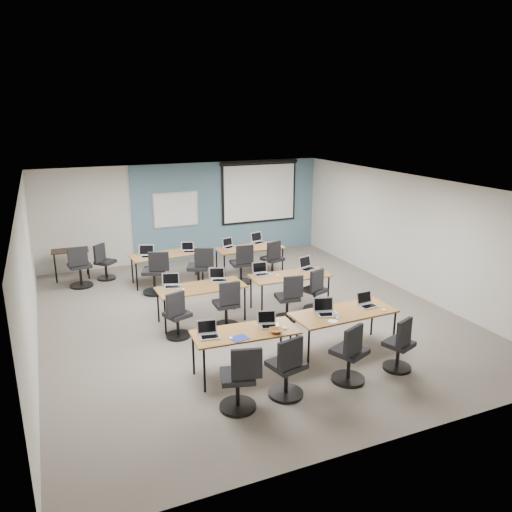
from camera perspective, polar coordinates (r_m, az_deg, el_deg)
name	(u,v)px	position (r m, az deg, el deg)	size (l,w,h in m)	color
floor	(247,315)	(10.38, -0.99, -6.79)	(8.00, 9.00, 0.02)	#6B6354
ceiling	(247,185)	(9.65, -1.07, 8.13)	(8.00, 9.00, 0.02)	white
wall_back	(186,212)	(14.09, -8.02, 5.00)	(8.00, 0.04, 2.70)	beige
wall_front	(390,347)	(6.27, 15.02, -10.01)	(8.00, 0.04, 2.70)	beige
wall_left	(28,278)	(9.26, -24.60, -2.32)	(0.04, 9.00, 2.70)	beige
wall_right	(408,234)	(11.98, 16.98, 2.45)	(0.04, 9.00, 2.70)	beige
blue_accent_panel	(228,209)	(14.43, -3.18, 5.40)	(5.50, 0.04, 2.70)	#3D5977
whiteboard	(176,210)	(13.93, -9.14, 5.23)	(1.28, 0.03, 0.98)	silver
projector_screen	(259,189)	(14.63, 0.40, 7.70)	(2.40, 0.10, 1.82)	black
training_table_front_left	(245,334)	(7.96, -1.25, -8.92)	(1.67, 0.69, 0.73)	brown
training_table_front_right	(344,314)	(8.81, 9.97, -6.56)	(1.83, 0.76, 0.73)	brown
training_table_mid_left	(201,289)	(9.93, -6.29, -3.76)	(1.74, 0.72, 0.73)	brown
training_table_mid_right	(290,277)	(10.58, 3.92, -2.43)	(1.68, 0.70, 0.73)	olive
training_table_back_left	(167,256)	(12.28, -10.15, 0.01)	(1.72, 0.72, 0.73)	#9C6139
training_table_back_right	(250,249)	(12.67, -0.73, 0.78)	(1.71, 0.71, 0.73)	brown
laptop_0	(209,333)	(7.78, -5.45, -8.72)	(0.31, 0.26, 0.24)	#ADADB7
mouse_0	(231,338)	(7.70, -2.88, -9.35)	(0.06, 0.09, 0.03)	white
task_chair_0	(240,383)	(7.17, -1.86, -14.36)	(0.53, 0.53, 1.01)	black
laptop_1	(268,323)	(8.10, 1.44, -7.62)	(0.30, 0.26, 0.23)	#BABAC7
mouse_1	(285,328)	(8.04, 3.33, -8.19)	(0.07, 0.11, 0.04)	white
task_chair_1	(287,372)	(7.46, 3.57, -13.08)	(0.52, 0.52, 1.00)	black
laptop_2	(326,310)	(8.63, 8.00, -6.17)	(0.35, 0.30, 0.27)	#BCBCBC
mouse_2	(337,318)	(8.50, 9.23, -6.98)	(0.06, 0.09, 0.03)	white
task_chair_2	(350,358)	(7.95, 10.68, -11.40)	(0.56, 0.52, 1.00)	black
laptop_3	(367,303)	(9.10, 12.54, -5.23)	(0.31, 0.27, 0.24)	#ACACB1
mouse_3	(384,310)	(8.99, 14.44, -6.00)	(0.05, 0.09, 0.03)	white
task_chair_3	(400,349)	(8.48, 16.09, -10.14)	(0.48, 0.46, 0.95)	black
laptop_4	(172,284)	(9.97, -9.59, -3.13)	(0.34, 0.29, 0.26)	#AFAFAF
mouse_4	(183,289)	(9.78, -8.34, -3.80)	(0.06, 0.09, 0.03)	white
task_chair_4	(177,319)	(9.36, -9.00, -7.08)	(0.48, 0.46, 0.95)	black
laptop_5	(218,277)	(10.23, -4.34, -2.45)	(0.32, 0.27, 0.24)	#AAAAAF
mouse_5	(229,282)	(10.07, -3.05, -3.03)	(0.07, 0.11, 0.04)	white
task_chair_5	(227,308)	(9.68, -3.32, -6.00)	(0.50, 0.50, 0.98)	black
laptop_6	(261,272)	(10.56, 0.60, -1.79)	(0.33, 0.28, 0.25)	#B9B9B9
mouse_6	(278,275)	(10.50, 2.48, -2.20)	(0.06, 0.10, 0.03)	white
task_chair_6	(289,301)	(10.03, 3.76, -5.20)	(0.49, 0.49, 0.97)	black
laptop_7	(307,266)	(10.98, 5.85, -1.15)	(0.35, 0.29, 0.26)	silver
mouse_7	(319,270)	(10.94, 7.23, -1.56)	(0.06, 0.09, 0.03)	white
task_chair_7	(315,293)	(10.55, 6.78, -4.26)	(0.48, 0.46, 0.95)	black
laptop_8	(147,254)	(12.12, -12.31, 0.23)	(0.36, 0.31, 0.27)	silver
mouse_8	(161,255)	(12.13, -10.82, 0.07)	(0.06, 0.09, 0.03)	white
task_chair_8	(155,276)	(11.65, -11.42, -2.24)	(0.59, 0.56, 1.04)	black
laptop_9	(188,249)	(12.37, -7.73, 0.75)	(0.30, 0.26, 0.23)	#ABABB3
mouse_9	(195,253)	(12.19, -7.01, 0.32)	(0.06, 0.09, 0.03)	white
task_chair_9	(200,271)	(11.83, -6.45, -1.77)	(0.59, 0.55, 1.03)	black
laptop_10	(229,245)	(12.67, -3.15, 1.25)	(0.30, 0.26, 0.23)	#BABABA
mouse_10	(239,247)	(12.67, -1.95, 1.05)	(0.06, 0.09, 0.03)	white
task_chair_10	(242,267)	(12.11, -1.62, -1.29)	(0.52, 0.52, 1.00)	black
laptop_11	(258,240)	(13.10, 0.21, 1.81)	(0.35, 0.30, 0.27)	#AFAFB7
mouse_11	(267,245)	(12.89, 1.31, 1.32)	(0.06, 0.10, 0.04)	white
task_chair_11	(273,263)	(12.50, 1.93, -0.75)	(0.52, 0.51, 0.99)	black
blue_mousepad	(239,338)	(7.71, -1.92, -9.38)	(0.26, 0.22, 0.01)	navy
snack_bowl	(276,331)	(7.90, 2.27, -8.52)	(0.22, 0.22, 0.05)	brown
snack_plate	(333,321)	(8.37, 8.80, -7.39)	(0.17, 0.17, 0.01)	white
coffee_cup	(334,316)	(8.49, 8.95, -6.75)	(0.07, 0.07, 0.06)	silver
utility_table	(70,254)	(13.22, -20.47, 0.25)	(0.88, 0.49, 0.75)	black
spare_chair_a	(104,265)	(12.95, -16.96, -0.97)	(0.54, 0.46, 0.95)	black
spare_chair_b	(80,270)	(12.57, -19.49, -1.54)	(0.55, 0.55, 1.03)	black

